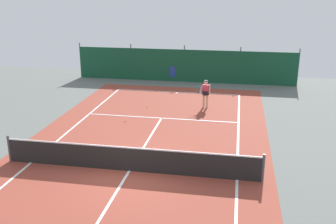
# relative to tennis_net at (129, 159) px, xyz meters

# --- Properties ---
(ground_plane) EXTENTS (36.00, 36.00, 0.00)m
(ground_plane) POSITION_rel_tennis_net_xyz_m (0.00, 0.00, -0.51)
(ground_plane) COLOR slate
(court_surface) EXTENTS (11.02, 26.60, 0.01)m
(court_surface) POSITION_rel_tennis_net_xyz_m (0.00, 0.00, -0.51)
(court_surface) COLOR brown
(court_surface) RESTS_ON ground
(tennis_net) EXTENTS (10.12, 0.10, 1.10)m
(tennis_net) POSITION_rel_tennis_net_xyz_m (0.00, 0.00, 0.00)
(tennis_net) COLOR black
(tennis_net) RESTS_ON ground
(back_fence) EXTENTS (16.30, 0.98, 2.70)m
(back_fence) POSITION_rel_tennis_net_xyz_m (-0.00, 15.53, 0.16)
(back_fence) COLOR #14472D
(back_fence) RESTS_ON ground
(tennis_player) EXTENTS (0.79, 0.70, 1.64)m
(tennis_player) POSITION_rel_tennis_net_xyz_m (2.14, 8.75, 0.45)
(tennis_player) COLOR #D8AD8C
(tennis_player) RESTS_ON ground
(tennis_ball_near_player) EXTENTS (0.07, 0.07, 0.07)m
(tennis_ball_near_player) POSITION_rel_tennis_net_xyz_m (-1.25, 8.22, -0.48)
(tennis_ball_near_player) COLOR #CCDB33
(tennis_ball_near_player) RESTS_ON ground
(tennis_ball_midcourt) EXTENTS (0.07, 0.07, 0.07)m
(tennis_ball_midcourt) POSITION_rel_tennis_net_xyz_m (-1.79, 5.52, -0.48)
(tennis_ball_midcourt) COLOR #CCDB33
(tennis_ball_midcourt) RESTS_ON ground
(parked_car) EXTENTS (2.33, 4.36, 1.68)m
(parked_car) POSITION_rel_tennis_net_xyz_m (-0.40, 17.14, 0.33)
(parked_car) COLOR navy
(parked_car) RESTS_ON ground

